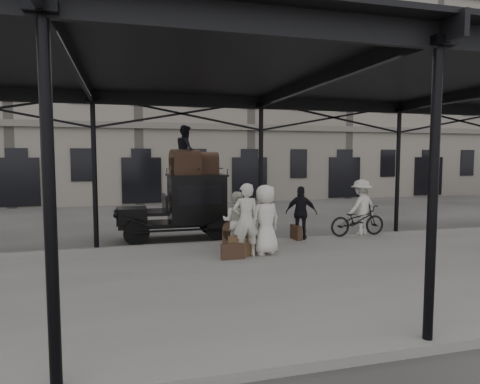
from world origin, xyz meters
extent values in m
plane|color=#383533|center=(0.00, 0.00, 0.00)|extent=(120.00, 120.00, 0.00)
cube|color=slate|center=(0.00, -2.00, 0.07)|extent=(28.00, 8.00, 0.15)
cylinder|color=black|center=(0.00, 2.00, 2.15)|extent=(0.14, 0.14, 4.30)
cylinder|color=black|center=(0.00, -5.80, 2.15)|extent=(0.14, 0.14, 4.30)
cube|color=black|center=(0.00, 2.00, 4.48)|extent=(22.00, 0.10, 0.45)
cube|color=black|center=(0.00, -5.80, 4.48)|extent=(22.00, 0.10, 0.45)
cube|color=black|center=(0.00, -1.70, 4.65)|extent=(22.50, 9.00, 0.08)
cube|color=silver|center=(0.00, -1.70, 4.72)|extent=(18.00, 7.00, 0.04)
cube|color=slate|center=(0.00, 18.00, 7.00)|extent=(64.00, 8.00, 14.00)
cylinder|color=black|center=(-3.85, 2.58, 0.40)|extent=(0.80, 0.10, 0.80)
cylinder|color=black|center=(-3.85, 4.02, 0.40)|extent=(0.80, 0.10, 0.80)
cylinder|color=black|center=(-1.25, 2.58, 0.40)|extent=(0.80, 0.10, 0.80)
cylinder|color=black|center=(-1.25, 4.02, 0.40)|extent=(0.80, 0.10, 0.80)
cube|color=black|center=(-2.60, 3.30, 0.55)|extent=(3.60, 1.25, 0.12)
cube|color=black|center=(-3.95, 3.30, 0.85)|extent=(0.90, 1.00, 0.55)
cube|color=black|center=(-4.42, 3.30, 0.85)|extent=(0.06, 0.70, 0.55)
cube|color=black|center=(-3.15, 3.30, 0.95)|extent=(0.70, 1.30, 0.10)
cube|color=black|center=(-1.85, 3.30, 1.35)|extent=(1.80, 1.45, 1.55)
cube|color=black|center=(-1.85, 2.57, 1.55)|extent=(1.40, 0.02, 0.60)
cube|color=black|center=(-1.85, 3.30, 2.15)|extent=(1.90, 1.55, 0.06)
imported|color=beige|center=(-1.14, -0.24, 1.12)|extent=(0.72, 0.48, 1.94)
imported|color=beige|center=(-1.19, 0.54, 0.98)|extent=(1.01, 0.93, 1.66)
imported|color=silver|center=(-0.55, -0.08, 1.09)|extent=(1.06, 0.86, 1.88)
imported|color=black|center=(1.22, 1.58, 0.99)|extent=(1.07, 0.83, 1.69)
imported|color=silver|center=(3.49, 1.80, 1.08)|extent=(1.35, 1.03, 1.85)
imported|color=black|center=(3.25, 1.63, 0.66)|extent=(1.97, 0.72, 1.03)
imported|color=black|center=(-2.20, 3.20, 2.99)|extent=(0.66, 0.82, 1.62)
cube|color=brown|center=(-1.18, 0.00, 0.40)|extent=(0.71, 0.61, 0.50)
cube|color=#432D1F|center=(1.04, 1.59, 0.38)|extent=(0.16, 0.60, 0.45)
cube|color=#432D1F|center=(-1.55, -0.42, 0.35)|extent=(0.60, 0.16, 0.40)
camera|label=1|loc=(-4.21, -10.87, 2.80)|focal=32.00mm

